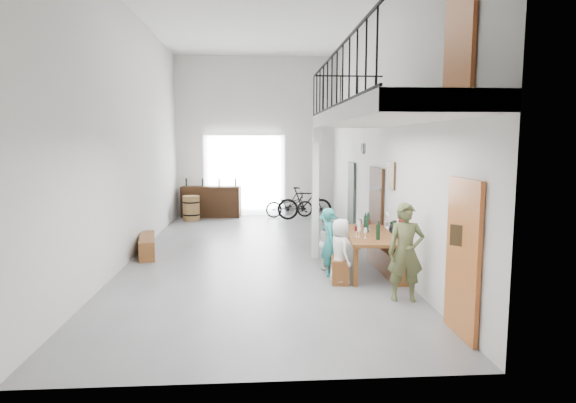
{
  "coord_description": "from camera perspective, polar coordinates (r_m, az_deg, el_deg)",
  "views": [
    {
      "loc": [
        -0.01,
        -10.91,
        2.57
      ],
      "look_at": [
        0.69,
        -0.5,
        1.28
      ],
      "focal_mm": 30.0,
      "sensor_mm": 36.0,
      "label": 1
    }
  ],
  "objects": [
    {
      "name": "guest_right_c",
      "position": [
        10.43,
        12.1,
        -4.17
      ],
      "size": [
        0.39,
        0.57,
        1.13
      ],
      "primitive_type": "imported",
      "rotation": [
        0.0,
        0.0,
        -1.63
      ],
      "color": "white",
      "rests_on": "ground"
    },
    {
      "name": "guest_left_c",
      "position": [
        9.88,
        4.87,
        -4.84
      ],
      "size": [
        0.52,
        0.61,
        1.07
      ],
      "primitive_type": "imported",
      "rotation": [
        0.0,
        0.0,
        1.31
      ],
      "color": "white",
      "rests_on": "ground"
    },
    {
      "name": "bench_inner",
      "position": [
        9.66,
        5.93,
        -7.03
      ],
      "size": [
        0.53,
        1.97,
        0.45
      ],
      "primitive_type": "cube",
      "rotation": [
        0.0,
        0.0,
        -0.11
      ],
      "color": "brown",
      "rests_on": "ground"
    },
    {
      "name": "gateway_portal",
      "position": [
        16.89,
        -5.17,
        3.07
      ],
      "size": [
        2.8,
        0.08,
        2.8
      ],
      "primitive_type": "cube",
      "color": "white",
      "rests_on": "ground"
    },
    {
      "name": "bench_wall",
      "position": [
        9.82,
        11.57,
        -6.82
      ],
      "size": [
        0.31,
        2.06,
        0.47
      ],
      "primitive_type": "cube",
      "rotation": [
        0.0,
        0.0,
        0.02
      ],
      "color": "brown",
      "rests_on": "ground"
    },
    {
      "name": "guest_left_a",
      "position": [
        8.84,
        6.21,
        -5.87
      ],
      "size": [
        0.48,
        0.64,
        1.19
      ],
      "primitive_type": "imported",
      "rotation": [
        0.0,
        0.0,
        1.76
      ],
      "color": "white",
      "rests_on": "ground"
    },
    {
      "name": "room_walls",
      "position": [
        10.95,
        -3.88,
        12.21
      ],
      "size": [
        12.0,
        12.0,
        12.0
      ],
      "color": "silver",
      "rests_on": "ground"
    },
    {
      "name": "right_wall_decor",
      "position": [
        9.47,
        12.79,
        1.88
      ],
      "size": [
        0.07,
        8.28,
        5.07
      ],
      "color": "#AE5B24",
      "rests_on": "ground"
    },
    {
      "name": "side_bench",
      "position": [
        11.5,
        -16.35,
        -5.04
      ],
      "size": [
        0.64,
        1.57,
        0.43
      ],
      "primitive_type": "cube",
      "rotation": [
        0.0,
        0.0,
        0.2
      ],
      "color": "brown",
      "rests_on": "ground"
    },
    {
      "name": "floor",
      "position": [
        11.21,
        -3.73,
        -6.2
      ],
      "size": [
        12.0,
        12.0,
        0.0
      ],
      "primitive_type": "plane",
      "color": "#5E5E60",
      "rests_on": "ground"
    },
    {
      "name": "guest_right_b",
      "position": [
        9.96,
        12.55,
        -5.05
      ],
      "size": [
        0.39,
        0.97,
        1.01
      ],
      "primitive_type": "imported",
      "rotation": [
        0.0,
        0.0,
        -1.47
      ],
      "color": "black",
      "rests_on": "ground"
    },
    {
      "name": "oak_barrel",
      "position": [
        16.09,
        -11.39,
        -0.79
      ],
      "size": [
        0.56,
        0.56,
        0.82
      ],
      "color": "olive",
      "rests_on": "ground"
    },
    {
      "name": "potted_plant",
      "position": [
        11.79,
        8.29,
        -4.56
      ],
      "size": [
        0.47,
        0.44,
        0.41
      ],
      "primitive_type": "imported",
      "rotation": [
        0.0,
        0.0,
        0.41
      ],
      "color": "#1C4A1F",
      "rests_on": "ground"
    },
    {
      "name": "host_standing",
      "position": [
        8.03,
        13.77,
        -5.87
      ],
      "size": [
        0.63,
        0.46,
        1.6
      ],
      "primitive_type": "imported",
      "rotation": [
        0.0,
        0.0,
        -0.13
      ],
      "color": "#4E532F",
      "rests_on": "ground"
    },
    {
      "name": "bicycle_near",
      "position": [
        16.46,
        0.17,
        -0.4
      ],
      "size": [
        1.7,
        0.77,
        0.86
      ],
      "primitive_type": "imported",
      "rotation": [
        0.0,
        0.0,
        1.7
      ],
      "color": "black",
      "rests_on": "ground"
    },
    {
      "name": "balcony",
      "position": [
        8.04,
        10.61,
        9.75
      ],
      "size": [
        1.52,
        5.62,
        4.0
      ],
      "color": "silver",
      "rests_on": "ground"
    },
    {
      "name": "guest_right_a",
      "position": [
        9.33,
        13.45,
        -5.36
      ],
      "size": [
        0.5,
        0.75,
        1.19
      ],
      "primitive_type": "imported",
      "rotation": [
        0.0,
        0.0,
        -1.9
      ],
      "color": "red",
      "rests_on": "ground"
    },
    {
      "name": "tasting_table",
      "position": [
        9.6,
        9.55,
        -4.22
      ],
      "size": [
        1.06,
        2.24,
        0.79
      ],
      "rotation": [
        0.0,
        0.0,
        -0.08
      ],
      "color": "brown",
      "rests_on": "ground"
    },
    {
      "name": "tableware",
      "position": [
        9.67,
        9.18,
        -2.77
      ],
      "size": [
        0.5,
        1.26,
        0.35
      ],
      "color": "black",
      "rests_on": "tasting_table"
    },
    {
      "name": "bicycle_far",
      "position": [
        15.94,
        1.97,
        -0.23
      ],
      "size": [
        1.83,
        0.57,
        1.09
      ],
      "primitive_type": "imported",
      "rotation": [
        0.0,
        0.0,
        1.54
      ],
      "color": "black",
      "rests_on": "ground"
    },
    {
      "name": "counter_bottles",
      "position": [
        16.69,
        -9.12,
        2.27
      ],
      "size": [
        1.76,
        0.24,
        0.28
      ],
      "color": "black",
      "rests_on": "serving_counter"
    },
    {
      "name": "guest_left_b",
      "position": [
        9.33,
        4.97,
        -4.78
      ],
      "size": [
        0.34,
        0.5,
        1.32
      ],
      "primitive_type": "imported",
      "rotation": [
        0.0,
        0.0,
        1.51
      ],
      "color": "teal",
      "rests_on": "ground"
    },
    {
      "name": "guest_left_d",
      "position": [
        10.27,
        4.76,
        -4.22
      ],
      "size": [
        0.51,
        0.78,
        1.13
      ],
      "primitive_type": "imported",
      "rotation": [
        0.0,
        0.0,
        1.43
      ],
      "color": "teal",
      "rests_on": "ground"
    },
    {
      "name": "serving_counter",
      "position": [
        16.75,
        -9.09,
        -0.02
      ],
      "size": [
        2.05,
        0.76,
        1.06
      ],
      "primitive_type": "cube",
      "rotation": [
        0.0,
        0.0,
        -0.1
      ],
      "color": "#331D0E",
      "rests_on": "ground"
    }
  ]
}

